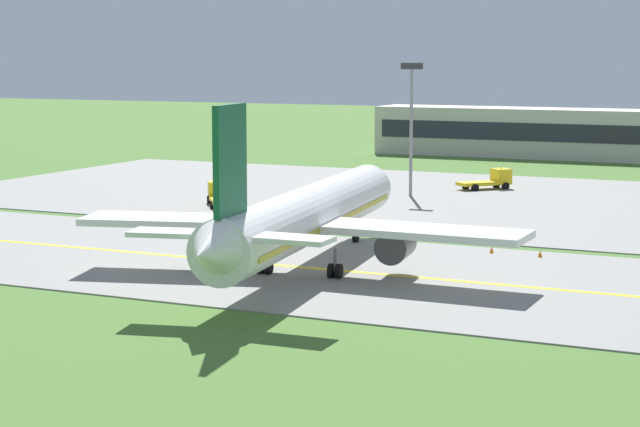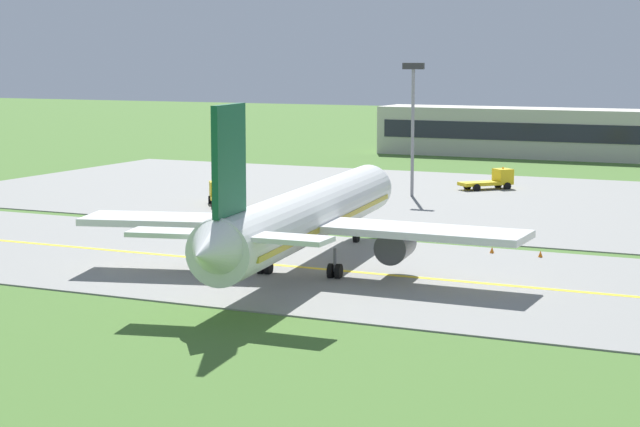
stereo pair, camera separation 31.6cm
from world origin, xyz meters
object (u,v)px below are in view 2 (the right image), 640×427
(service_truck_fuel, at_px, (221,194))
(service_truck_pushback, at_px, (494,180))
(airplane_lead, at_px, (306,216))
(apron_light_mast, at_px, (413,112))

(service_truck_fuel, height_order, service_truck_pushback, same)
(airplane_lead, bearing_deg, apron_light_mast, 100.69)
(airplane_lead, height_order, service_truck_pushback, airplane_lead)
(airplane_lead, bearing_deg, service_truck_fuel, 129.52)
(service_truck_pushback, bearing_deg, airplane_lead, -87.83)
(service_truck_fuel, xyz_separation_m, service_truck_pushback, (21.79, 25.53, 0.00))
(service_truck_fuel, bearing_deg, airplane_lead, -50.48)
(airplane_lead, bearing_deg, service_truck_pushback, 92.17)
(service_truck_pushback, bearing_deg, apron_light_mast, -121.26)
(service_truck_pushback, bearing_deg, service_truck_fuel, -130.48)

